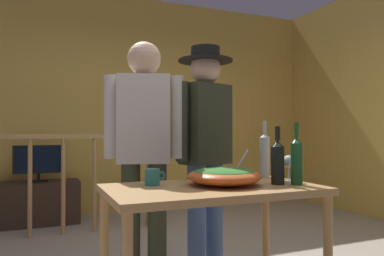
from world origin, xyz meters
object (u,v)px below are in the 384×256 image
object	(u,v)px
person_standing_right	(205,140)
salad_bowl	(224,175)
tv_console	(39,203)
person_standing_left	(144,142)
stair_railing	(69,172)
wine_bottle_dark	(278,161)
mug_teal	(153,177)
flat_screen_tv	(39,160)
wine_glass	(288,163)
wine_bottle_clear	(265,154)
serving_table	(213,202)
wine_bottle_green	(297,160)
framed_picture	(150,92)

from	to	relation	value
person_standing_right	salad_bowl	bearing A→B (deg)	56.96
tv_console	person_standing_left	distance (m)	2.37
stair_railing	salad_bowl	size ratio (longest dim) A/B	6.20
tv_console	wine_bottle_dark	distance (m)	3.17
mug_teal	flat_screen_tv	bearing A→B (deg)	103.09
stair_railing	wine_glass	distance (m)	2.47
wine_glass	wine_bottle_clear	bearing A→B (deg)	88.23
serving_table	stair_railing	bearing A→B (deg)	105.54
tv_console	mug_teal	xyz separation A→B (m)	(0.59, -2.59, 0.56)
wine_bottle_dark	wine_bottle_green	bearing A→B (deg)	-31.18
wine_glass	person_standing_left	world-z (taller)	person_standing_left
wine_bottle_clear	wine_glass	bearing A→B (deg)	-91.77
mug_teal	framed_picture	bearing A→B (deg)	74.23
tv_console	wine_bottle_dark	world-z (taller)	wine_bottle_dark
serving_table	wine_bottle_dark	world-z (taller)	wine_bottle_dark
wine_glass	wine_bottle_dark	bearing A→B (deg)	-151.60
serving_table	framed_picture	bearing A→B (deg)	80.44
serving_table	wine_bottle_green	world-z (taller)	wine_bottle_green
person_standing_left	salad_bowl	bearing A→B (deg)	136.03
wine_glass	person_standing_right	size ratio (longest dim) A/B	0.10
framed_picture	mug_teal	distance (m)	3.10
framed_picture	person_standing_right	bearing A→B (deg)	-96.55
wine_bottle_green	serving_table	bearing A→B (deg)	163.34
framed_picture	tv_console	xyz separation A→B (m)	(-1.41, -0.29, -1.38)
wine_bottle_green	salad_bowl	bearing A→B (deg)	159.32
mug_teal	wine_glass	bearing A→B (deg)	-12.28
salad_bowl	wine_bottle_dark	bearing A→B (deg)	-17.14
stair_railing	serving_table	distance (m)	2.26
framed_picture	flat_screen_tv	xyz separation A→B (m)	(-1.41, -0.32, -0.88)
flat_screen_tv	wine_bottle_dark	xyz separation A→B (m)	(1.27, -2.80, 0.15)
salad_bowl	wine_bottle_dark	size ratio (longest dim) A/B	1.26
serving_table	salad_bowl	bearing A→B (deg)	5.38
wine_glass	wine_bottle_clear	xyz separation A→B (m)	(0.01, 0.27, 0.04)
framed_picture	tv_console	size ratio (longest dim) A/B	0.54
serving_table	person_standing_right	size ratio (longest dim) A/B	0.70
flat_screen_tv	wine_bottle_green	distance (m)	3.17
mug_teal	person_standing_left	bearing A→B (deg)	80.99
wine_bottle_clear	stair_railing	bearing A→B (deg)	120.15
flat_screen_tv	wine_bottle_dark	world-z (taller)	wine_bottle_dark
framed_picture	flat_screen_tv	distance (m)	1.69
serving_table	mug_teal	bearing A→B (deg)	151.93
person_standing_left	wine_bottle_clear	bearing A→B (deg)	173.52
salad_bowl	mug_teal	size ratio (longest dim) A/B	3.49
tv_console	wine_bottle_green	distance (m)	3.26
framed_picture	serving_table	size ratio (longest dim) A/B	0.41
person_standing_right	tv_console	bearing A→B (deg)	-80.77
stair_railing	mug_teal	distance (m)	2.05
tv_console	wine_bottle_dark	size ratio (longest dim) A/B	2.68
tv_console	framed_picture	bearing A→B (deg)	11.64
tv_console	stair_railing	bearing A→B (deg)	-63.06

